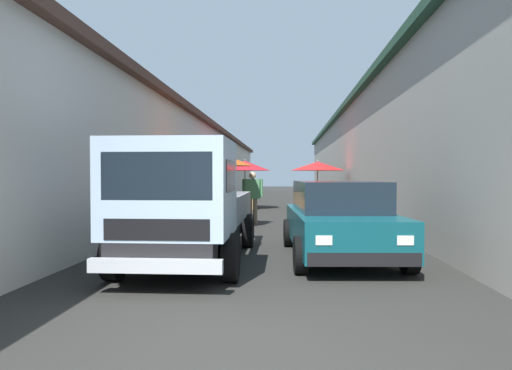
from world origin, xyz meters
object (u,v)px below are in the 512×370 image
Objects in this scene: plastic_stool at (360,232)px; delivery_truck at (183,207)px; fruit_stall_far_left at (219,170)px; hatchback_car at (339,219)px; vendor_by_crates at (252,194)px; fruit_stall_far_right at (245,171)px; fruit_stall_near_left at (317,171)px.

delivery_truck is at bearing 128.11° from plastic_stool.
fruit_stall_far_left is at bearing 48.00° from plastic_stool.
fruit_stall_far_left is 5.93m from delivery_truck.
delivery_truck is (-5.88, -0.35, -0.69)m from fruit_stall_far_left.
hatchback_car is 2.39× the size of vendor_by_crates.
fruit_stall_far_left is 5.55m from hatchback_car.
delivery_truck is 6.66m from vendor_by_crates.
hatchback_car is at bearing -146.33° from fruit_stall_far_left.
delivery_truck is (-12.99, -0.22, -0.74)m from fruit_stall_far_right.
hatchback_car is (-11.53, 0.43, -1.02)m from fruit_stall_near_left.
fruit_stall_near_left is at bearing -2.12° from hatchback_car.
plastic_stool is at bearing -132.00° from fruit_stall_far_left.
hatchback_car is at bearing 153.79° from plastic_stool.
delivery_truck is at bearing 174.69° from vendor_by_crates.
plastic_stool is (-3.29, -3.65, -1.41)m from fruit_stall_far_left.
fruit_stall_near_left is 10.37m from plastic_stool.
vendor_by_crates is 3.86× the size of plastic_stool.
fruit_stall_far_left reaches higher than fruit_stall_near_left.
fruit_stall_far_right is 6.46m from vendor_by_crates.
delivery_truck is (-12.86, 3.11, -0.72)m from fruit_stall_near_left.
fruit_stall_far_right is at bearing -1.01° from fruit_stall_far_left.
fruit_stall_near_left is 6.76m from vendor_by_crates.
vendor_by_crates is (6.63, -0.62, -0.06)m from delivery_truck.
hatchback_car is 0.81× the size of delivery_truck.
fruit_stall_near_left is 3.33m from fruit_stall_far_right.
vendor_by_crates is at bearing -51.96° from fruit_stall_far_left.
vendor_by_crates is at bearing -172.50° from fruit_stall_far_right.
fruit_stall_far_right is at bearing 18.73° from plastic_stool.
hatchback_car is at bearing -158.70° from vendor_by_crates.
vendor_by_crates is (5.30, 2.07, 0.24)m from hatchback_car.
hatchback_car is 5.69m from vendor_by_crates.
fruit_stall_far_left is 1.39× the size of vendor_by_crates.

